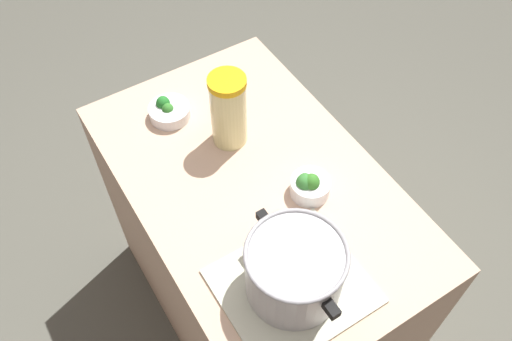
{
  "coord_description": "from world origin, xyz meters",
  "views": [
    {
      "loc": [
        -0.77,
        0.48,
        2.14
      ],
      "look_at": [
        0.0,
        0.0,
        0.94
      ],
      "focal_mm": 37.64,
      "sensor_mm": 36.0,
      "label": 1
    }
  ],
  "objects": [
    {
      "name": "broccoli_bowl_front",
      "position": [
        -0.11,
        -0.1,
        0.93
      ],
      "size": [
        0.11,
        0.11,
        0.08
      ],
      "color": "silver",
      "rests_on": "counter_slab"
    },
    {
      "name": "broccoli_bowl_center",
      "position": [
        0.36,
        0.1,
        0.92
      ],
      "size": [
        0.13,
        0.13,
        0.07
      ],
      "color": "silver",
      "rests_on": "counter_slab"
    },
    {
      "name": "lemonade_pitcher",
      "position": [
        0.18,
        -0.02,
        1.02
      ],
      "size": [
        0.11,
        0.11,
        0.24
      ],
      "color": "beige",
      "rests_on": "counter_slab"
    },
    {
      "name": "ground_plane",
      "position": [
        0.0,
        0.0,
        0.0
      ],
      "size": [
        8.0,
        8.0,
        0.0
      ],
      "primitive_type": "plane",
      "color": "#58584E"
    },
    {
      "name": "counter_slab",
      "position": [
        0.0,
        0.0,
        0.45
      ],
      "size": [
        1.09,
        0.68,
        0.89
      ],
      "primitive_type": "cube",
      "color": "#CFAA8E",
      "rests_on": "ground_plane"
    },
    {
      "name": "cooking_pot",
      "position": [
        -0.33,
        0.1,
        0.99
      ],
      "size": [
        0.31,
        0.24,
        0.17
      ],
      "color": "#B7B7BC",
      "rests_on": "dish_cloth"
    },
    {
      "name": "dish_cloth",
      "position": [
        -0.33,
        0.1,
        0.9
      ],
      "size": [
        0.32,
        0.36,
        0.01
      ],
      "primitive_type": "cube",
      "color": "beige",
      "rests_on": "counter_slab"
    }
  ]
}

